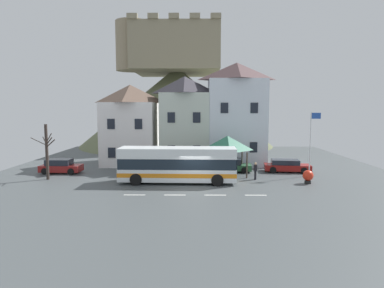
% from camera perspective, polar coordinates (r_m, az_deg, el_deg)
% --- Properties ---
extents(ground_plane, '(40.00, 60.00, 0.07)m').
position_cam_1_polar(ground_plane, '(27.51, 0.52, -7.49)').
color(ground_plane, '#4B5153').
extents(townhouse_00, '(5.83, 6.62, 9.11)m').
position_cam_1_polar(townhouse_00, '(39.77, -10.31, 3.26)').
color(townhouse_00, white).
rests_on(townhouse_00, ground_plane).
extents(townhouse_01, '(5.37, 5.38, 10.00)m').
position_cam_1_polar(townhouse_01, '(38.45, -1.24, 3.93)').
color(townhouse_01, beige).
rests_on(townhouse_01, ground_plane).
extents(townhouse_02, '(6.26, 5.09, 11.48)m').
position_cam_1_polar(townhouse_02, '(38.55, 7.48, 4.98)').
color(townhouse_02, silver).
rests_on(townhouse_02, ground_plane).
extents(hilltop_castle, '(33.33, 33.33, 20.67)m').
position_cam_1_polar(hilltop_castle, '(59.74, -2.67, 7.31)').
color(hilltop_castle, '#606647').
rests_on(hilltop_castle, ground_plane).
extents(transit_bus, '(10.09, 2.90, 3.06)m').
position_cam_1_polar(transit_bus, '(29.17, -2.45, -3.56)').
color(transit_bus, white).
rests_on(transit_bus, ground_plane).
extents(bus_shelter, '(3.60, 3.60, 3.79)m').
position_cam_1_polar(bus_shelter, '(32.67, 6.01, 0.14)').
color(bus_shelter, '#473D33').
rests_on(bus_shelter, ground_plane).
extents(parked_car_00, '(3.99, 1.96, 1.39)m').
position_cam_1_polar(parked_car_00, '(36.05, -21.28, -3.53)').
color(parked_car_00, maroon).
rests_on(parked_car_00, ground_plane).
extents(parked_car_01, '(4.70, 2.29, 1.25)m').
position_cam_1_polar(parked_car_01, '(35.54, 15.68, -3.56)').
color(parked_car_01, maroon).
rests_on(parked_car_01, ground_plane).
extents(parked_car_02, '(4.28, 2.29, 1.32)m').
position_cam_1_polar(parked_car_02, '(34.68, 6.46, -3.57)').
color(parked_car_02, '#2A5B35').
rests_on(parked_car_02, ground_plane).
extents(pedestrian_00, '(0.34, 0.37, 1.50)m').
position_cam_1_polar(pedestrian_00, '(31.45, 6.29, -4.26)').
color(pedestrian_00, '#2D2D38').
rests_on(pedestrian_00, ground_plane).
extents(pedestrian_01, '(0.32, 0.35, 1.58)m').
position_cam_1_polar(pedestrian_01, '(31.04, 10.65, -4.35)').
color(pedestrian_01, black).
rests_on(pedestrian_01, ground_plane).
extents(public_bench, '(1.45, 0.48, 0.87)m').
position_cam_1_polar(public_bench, '(34.85, 5.55, -3.81)').
color(public_bench, brown).
rests_on(public_bench, ground_plane).
extents(flagpole, '(0.95, 0.10, 6.07)m').
position_cam_1_polar(flagpole, '(33.69, 19.48, 0.86)').
color(flagpole, silver).
rests_on(flagpole, ground_plane).
extents(harbour_buoy, '(0.91, 0.91, 1.16)m').
position_cam_1_polar(harbour_buoy, '(30.58, 18.99, -5.14)').
color(harbour_buoy, black).
rests_on(harbour_buoy, ground_plane).
extents(bare_tree_00, '(2.31, 0.92, 5.00)m').
position_cam_1_polar(bare_tree_00, '(32.96, -23.29, -1.10)').
color(bare_tree_00, '#382D28').
rests_on(bare_tree_00, ground_plane).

